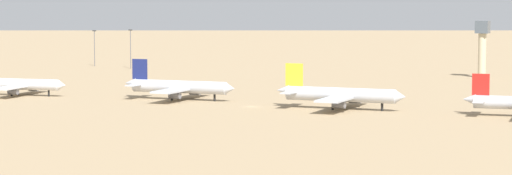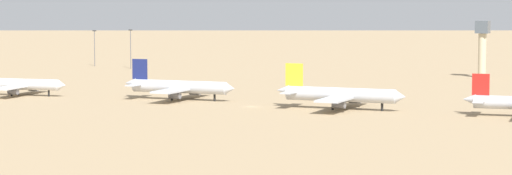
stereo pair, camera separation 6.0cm
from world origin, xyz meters
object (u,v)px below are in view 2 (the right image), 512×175
control_tower (482,43)px  light_pole_mid (95,46)px  parked_jet_navy_3 (178,87)px  parked_jet_navy_2 (17,84)px  parked_jet_yellow_4 (339,95)px  light_pole_east (131,46)px

control_tower → light_pole_mid: (-181.21, -5.04, -4.28)m
parked_jet_navy_3 → light_pole_mid: size_ratio=2.30×
parked_jet_navy_2 → parked_jet_yellow_4: bearing=-5.9°
parked_jet_navy_3 → light_pole_east: light_pole_east is taller
parked_jet_navy_2 → light_pole_east: 131.94m
parked_jet_yellow_4 → control_tower: bearing=83.3°
light_pole_east → parked_jet_yellow_4: bearing=-40.4°
parked_jet_navy_3 → control_tower: (68.18, 131.03, 9.74)m
light_pole_east → light_pole_mid: bearing=162.5°
parked_jet_navy_2 → parked_jet_yellow_4: (112.78, 3.86, 0.51)m
light_pole_mid → light_pole_east: bearing=-17.5°
parked_jet_navy_3 → control_tower: size_ratio=1.68×
parked_jet_navy_2 → light_pole_east: size_ratio=1.99×
parked_jet_navy_2 → control_tower: control_tower is taller
light_pole_mid → light_pole_east: size_ratio=0.95×
control_tower → light_pole_east: 157.58m
parked_jet_navy_2 → control_tower: 187.62m
parked_jet_yellow_4 → parked_jet_navy_3: bearing=172.6°
light_pole_east → parked_jet_navy_2: bearing=-75.6°
parked_jet_yellow_4 → light_pole_mid: (-169.81, 131.38, 5.33)m
light_pole_mid → parked_jet_navy_3: bearing=-48.1°
parked_jet_navy_3 → light_pole_mid: bearing=128.8°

